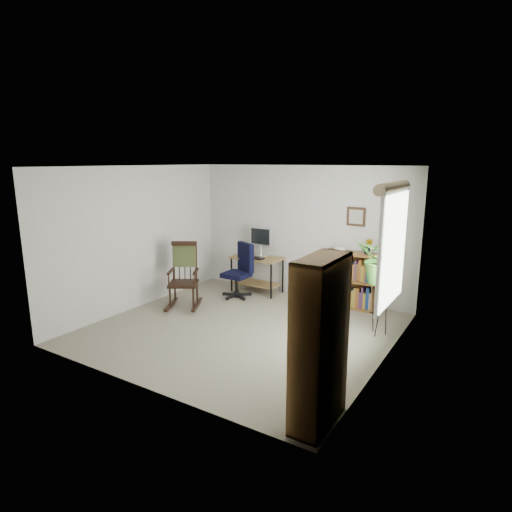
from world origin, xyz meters
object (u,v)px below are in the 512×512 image
Objects in this scene: low_bookshelf at (350,280)px; office_chair at (236,270)px; rocking_chair at (183,275)px; desk at (257,275)px; tall_bookshelf at (320,343)px.

office_chair is at bearing -163.12° from low_bookshelf.
low_bookshelf is (2.43, 1.51, -0.09)m from rocking_chair.
rocking_chair is at bearing -92.51° from office_chair.
office_chair is at bearing -108.18° from desk.
tall_bookshelf reaches higher than rocking_chair.
office_chair reaches higher than low_bookshelf.
rocking_chair is at bearing -148.10° from low_bookshelf.
office_chair is at bearing 31.77° from rocking_chair.
desk is 1.81m from low_bookshelf.
rocking_chair is 0.69× the size of tall_bookshelf.
desk is 0.84× the size of rocking_chair.
desk is 0.93× the size of office_chair.
office_chair is 0.90× the size of rocking_chair.
desk is 0.99× the size of low_bookshelf.
office_chair is 1.06× the size of low_bookshelf.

